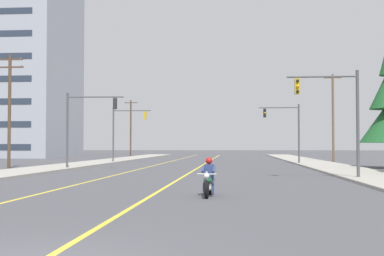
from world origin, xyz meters
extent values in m
cube|color=yellow|center=(0.21, 45.00, 0.00)|extent=(0.16, 100.00, 0.01)
cube|color=yellow|center=(-4.32, 45.00, 0.00)|extent=(0.16, 100.00, 0.01)
cube|color=#9E998E|center=(11.66, 40.00, 0.07)|extent=(4.40, 110.00, 0.14)
cube|color=#9E998E|center=(-11.66, 40.00, 0.07)|extent=(4.40, 110.00, 0.14)
cylinder|color=black|center=(2.36, 10.31, 0.32)|extent=(0.14, 0.64, 0.64)
cylinder|color=black|center=(2.41, 11.86, 0.32)|extent=(0.14, 0.64, 0.64)
cylinder|color=silver|center=(2.37, 10.41, 0.64)|extent=(0.08, 0.33, 0.68)
sphere|color=white|center=(2.36, 10.26, 0.82)|extent=(0.20, 0.20, 0.20)
cylinder|color=silver|center=(2.37, 10.46, 0.87)|extent=(0.70, 0.06, 0.04)
ellipsoid|color=#143D23|center=(2.38, 10.96, 0.60)|extent=(0.34, 0.57, 0.28)
cube|color=silver|center=(2.39, 11.08, 0.37)|extent=(0.25, 0.45, 0.24)
cube|color=black|center=(2.40, 11.40, 0.54)|extent=(0.30, 0.53, 0.12)
cube|color=#143D23|center=(2.41, 11.81, 0.62)|extent=(0.21, 0.37, 0.08)
cylinder|color=silver|center=(2.26, 11.49, 0.30)|extent=(0.10, 0.55, 0.08)
cube|color=navy|center=(2.40, 11.36, 0.92)|extent=(0.37, 0.25, 0.56)
sphere|color=#B21919|center=(2.40, 11.34, 1.33)|extent=(0.26, 0.26, 0.26)
cylinder|color=navy|center=(2.53, 11.22, 0.54)|extent=(0.15, 0.44, 0.30)
cylinder|color=navy|center=(2.55, 11.04, 0.24)|extent=(0.11, 0.16, 0.35)
cylinder|color=navy|center=(2.59, 11.10, 1.02)|extent=(0.12, 0.53, 0.27)
cylinder|color=navy|center=(2.25, 11.23, 0.54)|extent=(0.15, 0.44, 0.30)
cylinder|color=navy|center=(2.23, 11.05, 0.24)|extent=(0.11, 0.16, 0.35)
cylinder|color=navy|center=(2.19, 11.11, 1.02)|extent=(0.12, 0.53, 0.27)
cylinder|color=#47474C|center=(10.32, 21.51, 3.10)|extent=(0.18, 0.18, 6.20)
cylinder|color=#47474C|center=(8.34, 21.50, 5.85)|extent=(3.97, 0.13, 0.11)
cube|color=#B79319|center=(6.95, 21.49, 5.30)|extent=(0.30, 0.24, 0.90)
sphere|color=black|center=(6.95, 21.33, 5.60)|extent=(0.18, 0.18, 0.18)
sphere|color=orange|center=(6.95, 21.33, 5.30)|extent=(0.18, 0.18, 0.18)
sphere|color=black|center=(6.95, 21.33, 5.00)|extent=(0.18, 0.18, 0.18)
cylinder|color=#47474C|center=(-10.18, 32.38, 3.10)|extent=(0.18, 0.18, 6.20)
cylinder|color=#47474C|center=(-7.89, 32.49, 5.85)|extent=(4.57, 0.33, 0.11)
cube|color=black|center=(-6.30, 32.57, 5.30)|extent=(0.31, 0.25, 0.90)
sphere|color=black|center=(-6.31, 32.72, 5.60)|extent=(0.18, 0.18, 0.18)
sphere|color=orange|center=(-6.31, 32.72, 5.30)|extent=(0.18, 0.18, 0.18)
sphere|color=black|center=(-6.31, 32.72, 5.00)|extent=(0.18, 0.18, 0.18)
cylinder|color=#47474C|center=(9.95, 45.59, 3.10)|extent=(0.18, 0.18, 6.20)
cylinder|color=#47474C|center=(7.89, 45.64, 5.85)|extent=(4.11, 0.21, 0.11)
cube|color=black|center=(6.46, 45.67, 5.30)|extent=(0.31, 0.25, 0.90)
sphere|color=black|center=(6.45, 45.52, 5.60)|extent=(0.18, 0.18, 0.18)
sphere|color=orange|center=(6.45, 45.52, 5.30)|extent=(0.18, 0.18, 0.18)
sphere|color=black|center=(6.45, 45.52, 5.00)|extent=(0.18, 0.18, 0.18)
cylinder|color=#47474C|center=(-10.34, 48.84, 3.10)|extent=(0.18, 0.18, 6.20)
cylinder|color=#47474C|center=(-8.22, 48.93, 5.85)|extent=(4.23, 0.29, 0.11)
cube|color=#B79319|center=(-6.74, 48.99, 5.30)|extent=(0.31, 0.25, 0.90)
sphere|color=black|center=(-6.75, 49.15, 5.60)|extent=(0.18, 0.18, 0.18)
sphere|color=orange|center=(-6.75, 49.15, 5.30)|extent=(0.18, 0.18, 0.18)
sphere|color=black|center=(-6.75, 49.15, 5.00)|extent=(0.18, 0.18, 0.18)
cylinder|color=#4C3828|center=(-15.40, 33.16, 4.76)|extent=(0.26, 0.26, 9.52)
cube|color=#4C3828|center=(-15.40, 33.16, 9.12)|extent=(2.22, 0.12, 0.12)
cylinder|color=slate|center=(-14.47, 33.16, 9.22)|extent=(0.08, 0.08, 0.12)
cube|color=#4C3828|center=(-15.40, 33.16, 8.47)|extent=(2.34, 0.12, 0.12)
cylinder|color=slate|center=(-14.42, 33.16, 8.57)|extent=(0.08, 0.08, 0.12)
cylinder|color=brown|center=(14.59, 51.89, 5.06)|extent=(0.26, 0.26, 10.11)
cube|color=brown|center=(14.59, 51.89, 9.71)|extent=(2.03, 0.12, 0.12)
cylinder|color=slate|center=(13.74, 51.89, 9.81)|extent=(0.08, 0.08, 0.12)
cylinder|color=slate|center=(15.45, 51.89, 9.81)|extent=(0.08, 0.08, 0.12)
cylinder|color=#4C3828|center=(-14.51, 78.85, 4.83)|extent=(0.26, 0.26, 9.67)
cube|color=#4C3828|center=(-14.51, 78.85, 9.27)|extent=(2.22, 0.12, 0.12)
cylinder|color=slate|center=(-15.44, 78.85, 9.37)|extent=(0.08, 0.08, 0.12)
cylinder|color=slate|center=(-13.58, 78.85, 9.37)|extent=(0.08, 0.08, 0.12)
camera|label=1|loc=(3.40, -8.32, 1.91)|focal=48.23mm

